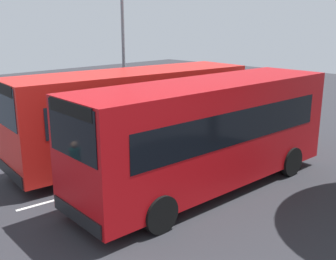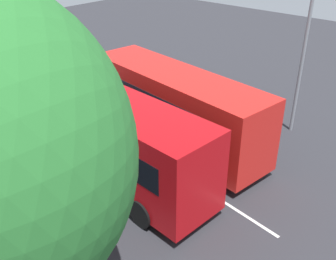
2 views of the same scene
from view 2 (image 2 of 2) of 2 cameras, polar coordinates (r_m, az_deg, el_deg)
name	(u,v)px [view 2 (image 2 of 2)]	position (r m, az deg, el deg)	size (l,w,h in m)	color
ground_plane	(163,163)	(16.69, -0.80, -4.77)	(61.53, 61.53, 0.00)	#2B2B30
bus_far_left	(176,106)	(17.27, 1.11, 3.50)	(9.44, 3.60, 3.39)	red
bus_center_left	(112,135)	(15.08, -8.22, -0.75)	(9.35, 3.02, 3.39)	#B70C11
pedestrian	(79,96)	(21.05, -12.80, 4.91)	(0.45, 0.45, 1.67)	#232833
street_lamp	(301,46)	(18.46, 18.73, 11.45)	(1.09, 2.25, 7.27)	gray
lane_stripe_outer_left	(163,163)	(16.68, -0.80, -4.76)	(11.73, 0.12, 0.01)	silver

